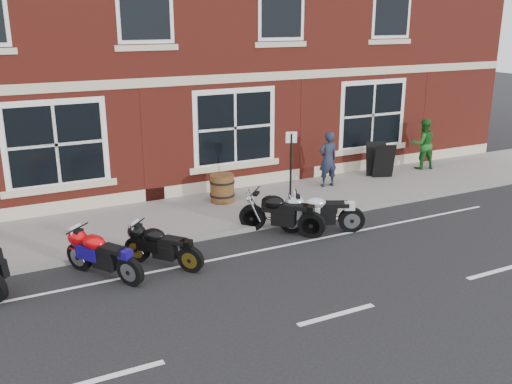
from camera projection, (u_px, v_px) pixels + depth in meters
ground at (260, 255)px, 12.70m from camera, size 80.00×80.00×0.00m
sidewalk at (208, 213)px, 15.24m from camera, size 30.00×3.00×0.12m
kerb at (233, 232)px, 13.89m from camera, size 30.00×0.16×0.12m
moto_sport_red at (103, 253)px, 11.48m from camera, size 1.19×1.78×0.91m
moto_sport_black at (162, 245)px, 11.99m from camera, size 1.30×1.55×0.85m
moto_sport_silver at (320, 211)px, 13.89m from camera, size 1.94×1.04×0.94m
moto_naked_black at (280, 211)px, 13.79m from camera, size 1.58×1.68×0.98m
pedestrian_left at (328, 159)px, 17.17m from camera, size 0.63×0.43×1.68m
pedestrian_right at (423, 144)px, 19.17m from camera, size 0.97×0.84×1.70m
a_board_sign at (380, 160)px, 18.25m from camera, size 0.78×0.65×1.12m
barrel_planter at (222, 188)px, 15.85m from camera, size 0.70×0.70×0.78m
parking_sign at (291, 165)px, 15.07m from camera, size 0.29×0.12×2.09m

